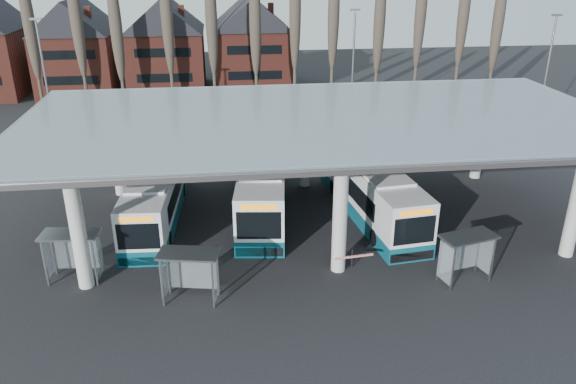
{
  "coord_description": "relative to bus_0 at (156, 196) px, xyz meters",
  "views": [
    {
      "loc": [
        -5.4,
        -20.97,
        14.39
      ],
      "look_at": [
        -1.92,
        7.0,
        2.35
      ],
      "focal_mm": 35.0,
      "sensor_mm": 36.0,
      "label": 1
    }
  ],
  "objects": [
    {
      "name": "ground",
      "position": [
        9.29,
        -9.5,
        -1.45
      ],
      "size": [
        140.0,
        140.0,
        0.0
      ],
      "primitive_type": "plane",
      "color": "black",
      "rests_on": "ground"
    },
    {
      "name": "station_canopy",
      "position": [
        9.29,
        -1.5,
        4.23
      ],
      "size": [
        32.0,
        16.0,
        6.34
      ],
      "color": "silver",
      "rests_on": "ground"
    },
    {
      "name": "poplar_row",
      "position": [
        9.29,
        23.5,
        7.32
      ],
      "size": [
        45.1,
        1.1,
        14.5
      ],
      "color": "#473D33",
      "rests_on": "ground"
    },
    {
      "name": "townhouse_row",
      "position": [
        -6.46,
        34.5,
        4.49
      ],
      "size": [
        36.8,
        10.3,
        12.25
      ],
      "color": "maroon",
      "rests_on": "ground"
    },
    {
      "name": "lamp_post_a",
      "position": [
        -8.71,
        12.5,
        3.88
      ],
      "size": [
        0.8,
        0.16,
        10.17
      ],
      "color": "slate",
      "rests_on": "ground"
    },
    {
      "name": "lamp_post_b",
      "position": [
        15.29,
        16.5,
        3.88
      ],
      "size": [
        0.8,
        0.16,
        10.17
      ],
      "color": "slate",
      "rests_on": "ground"
    },
    {
      "name": "lamp_post_c",
      "position": [
        29.29,
        10.5,
        3.88
      ],
      "size": [
        0.8,
        0.16,
        10.17
      ],
      "color": "slate",
      "rests_on": "ground"
    },
    {
      "name": "bus_0",
      "position": [
        0.0,
        0.0,
        0.0
      ],
      "size": [
        3.06,
        11.2,
        3.08
      ],
      "rotation": [
        0.0,
        0.0,
        -0.06
      ],
      "color": "white",
      "rests_on": "ground"
    },
    {
      "name": "bus_1",
      "position": [
        6.25,
        0.63,
        0.13
      ],
      "size": [
        3.97,
        12.27,
        3.35
      ],
      "rotation": [
        0.0,
        0.0,
        -0.12
      ],
      "color": "white",
      "rests_on": "ground"
    },
    {
      "name": "bus_2",
      "position": [
        12.44,
        -0.93,
        0.08
      ],
      "size": [
        3.83,
        11.92,
        3.25
      ],
      "rotation": [
        0.0,
        0.0,
        0.12
      ],
      "color": "white",
      "rests_on": "ground"
    },
    {
      "name": "shelter_0",
      "position": [
        -3.27,
        -6.24,
        0.34
      ],
      "size": [
        2.78,
        1.6,
        2.47
      ],
      "rotation": [
        0.0,
        0.0,
        -0.1
      ],
      "color": "gray",
      "rests_on": "ground"
    },
    {
      "name": "shelter_1",
      "position": [
        2.25,
        -8.68,
        0.32
      ],
      "size": [
        2.83,
        1.8,
        2.43
      ],
      "rotation": [
        0.0,
        0.0,
        -0.2
      ],
      "color": "gray",
      "rests_on": "ground"
    },
    {
      "name": "shelter_2",
      "position": [
        14.97,
        -8.63,
        0.3
      ],
      "size": [
        2.84,
        1.89,
        2.41
      ],
      "rotation": [
        0.0,
        0.0,
        0.25
      ],
      "color": "gray",
      "rests_on": "ground"
    },
    {
      "name": "barrier",
      "position": [
        10.01,
        -7.19,
        -0.7
      ],
      "size": [
        1.94,
        0.63,
        0.97
      ],
      "rotation": [
        0.0,
        0.0,
        0.11
      ],
      "color": "black",
      "rests_on": "ground"
    }
  ]
}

